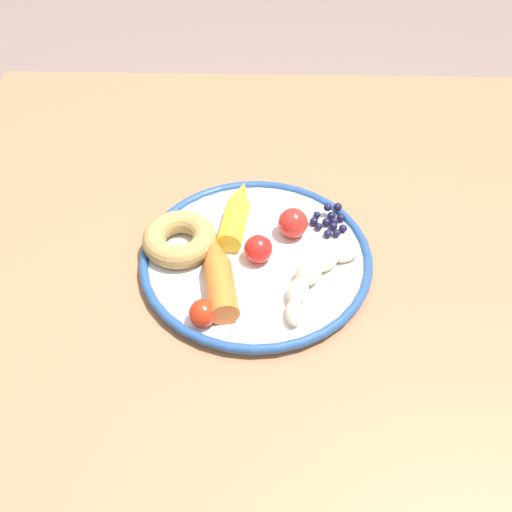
# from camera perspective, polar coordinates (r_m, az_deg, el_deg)

# --- Properties ---
(ground_plane) EXTENTS (6.00, 6.00, 0.00)m
(ground_plane) POSITION_cam_1_polar(r_m,az_deg,el_deg) (1.40, 2.58, -21.26)
(ground_plane) COLOR gray
(dining_table) EXTENTS (1.10, 0.93, 0.75)m
(dining_table) POSITION_cam_1_polar(r_m,az_deg,el_deg) (0.82, 4.09, -3.48)
(dining_table) COLOR #9D6E4C
(dining_table) RESTS_ON ground_plane
(plate) EXTENTS (0.30, 0.30, 0.02)m
(plate) POSITION_cam_1_polar(r_m,az_deg,el_deg) (0.73, -0.00, -0.15)
(plate) COLOR silver
(plate) RESTS_ON dining_table
(banana) EXTENTS (0.10, 0.13, 0.03)m
(banana) POSITION_cam_1_polar(r_m,az_deg,el_deg) (0.70, 5.78, -2.06)
(banana) COLOR beige
(banana) RESTS_ON plate
(carrot_orange) EXTENTS (0.06, 0.14, 0.04)m
(carrot_orange) POSITION_cam_1_polar(r_m,az_deg,el_deg) (0.69, -3.80, -1.72)
(carrot_orange) COLOR orange
(carrot_orange) RESTS_ON plate
(carrot_yellow) EXTENTS (0.05, 0.13, 0.03)m
(carrot_yellow) POSITION_cam_1_polar(r_m,az_deg,el_deg) (0.77, -1.95, 4.45)
(carrot_yellow) COLOR yellow
(carrot_yellow) RESTS_ON plate
(donut) EXTENTS (0.11, 0.11, 0.03)m
(donut) POSITION_cam_1_polar(r_m,az_deg,el_deg) (0.74, -7.71, 1.71)
(donut) COLOR #AA894D
(donut) RESTS_ON plate
(blueberry_pile) EXTENTS (0.05, 0.06, 0.02)m
(blueberry_pile) POSITION_cam_1_polar(r_m,az_deg,el_deg) (0.78, 7.49, 3.53)
(blueberry_pile) COLOR #191638
(blueberry_pile) RESTS_ON plate
(tomato_near) EXTENTS (0.04, 0.04, 0.04)m
(tomato_near) POSITION_cam_1_polar(r_m,az_deg,el_deg) (0.72, 0.24, 0.71)
(tomato_near) COLOR red
(tomato_near) RESTS_ON plate
(tomato_mid) EXTENTS (0.04, 0.04, 0.04)m
(tomato_mid) POSITION_cam_1_polar(r_m,az_deg,el_deg) (0.75, 3.73, 3.33)
(tomato_mid) COLOR red
(tomato_mid) RESTS_ON plate
(tomato_far) EXTENTS (0.03, 0.03, 0.03)m
(tomato_far) POSITION_cam_1_polar(r_m,az_deg,el_deg) (0.65, -5.38, -5.73)
(tomato_far) COLOR red
(tomato_far) RESTS_ON plate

